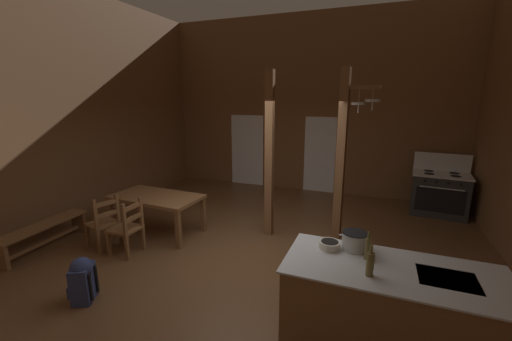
# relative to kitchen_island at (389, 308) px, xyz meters

# --- Properties ---
(ground_plane) EXTENTS (8.57, 9.47, 0.10)m
(ground_plane) POSITION_rel_kitchen_island_xyz_m (-2.06, 1.00, -0.50)
(ground_plane) COLOR brown
(wall_back) EXTENTS (8.57, 0.14, 4.68)m
(wall_back) POSITION_rel_kitchen_island_xyz_m (-2.06, 5.41, 1.89)
(wall_back) COLOR brown
(wall_back) RESTS_ON ground_plane
(wall_left) EXTENTS (0.14, 9.47, 4.68)m
(wall_left) POSITION_rel_kitchen_island_xyz_m (-6.01, 1.00, 1.89)
(wall_left) COLOR brown
(wall_left) RESTS_ON ground_plane
(glazed_door_back_left) EXTENTS (1.00, 0.01, 2.05)m
(glazed_door_back_left) POSITION_rel_kitchen_island_xyz_m (-3.81, 5.33, 0.58)
(glazed_door_back_left) COLOR white
(glazed_door_back_left) RESTS_ON ground_plane
(glazed_panel_back_right) EXTENTS (0.84, 0.01, 2.05)m
(glazed_panel_back_right) POSITION_rel_kitchen_island_xyz_m (-1.67, 5.33, 0.58)
(glazed_panel_back_right) COLOR white
(glazed_panel_back_right) RESTS_ON ground_plane
(kitchen_island) EXTENTS (2.17, 0.98, 0.89)m
(kitchen_island) POSITION_rel_kitchen_island_xyz_m (0.00, 0.00, 0.00)
(kitchen_island) COLOR brown
(kitchen_island) RESTS_ON ground_plane
(stove_range) EXTENTS (1.22, 0.92, 1.32)m
(stove_range) POSITION_rel_kitchen_island_xyz_m (1.14, 4.56, 0.04)
(stove_range) COLOR #2D2D2D
(stove_range) RESTS_ON ground_plane
(support_post_with_pot_rack) EXTENTS (0.64, 0.29, 3.03)m
(support_post_with_pot_rack) POSITION_rel_kitchen_island_xyz_m (-0.76, 2.19, 1.18)
(support_post_with_pot_rack) COLOR brown
(support_post_with_pot_rack) RESTS_ON ground_plane
(support_post_center) EXTENTS (0.14, 0.14, 3.03)m
(support_post_center) POSITION_rel_kitchen_island_xyz_m (-2.06, 2.19, 1.07)
(support_post_center) COLOR brown
(support_post_center) RESTS_ON ground_plane
(dining_table) EXTENTS (1.74, 0.98, 0.74)m
(dining_table) POSITION_rel_kitchen_island_xyz_m (-4.09, 1.49, 0.20)
(dining_table) COLOR brown
(dining_table) RESTS_ON ground_plane
(ladderback_chair_near_window) EXTENTS (0.54, 0.54, 0.95)m
(ladderback_chair_near_window) POSITION_rel_kitchen_island_xyz_m (-4.52, 0.63, 0.01)
(ladderback_chair_near_window) COLOR brown
(ladderback_chair_near_window) RESTS_ON ground_plane
(ladderback_chair_by_post) EXTENTS (0.44, 0.44, 0.95)m
(ladderback_chair_by_post) POSITION_rel_kitchen_island_xyz_m (-3.99, 0.61, 0.01)
(ladderback_chair_by_post) COLOR brown
(ladderback_chair_by_post) RESTS_ON ground_plane
(bench_along_left_wall) EXTENTS (0.45, 1.58, 0.44)m
(bench_along_left_wall) POSITION_rel_kitchen_island_xyz_m (-5.49, 0.23, -0.14)
(bench_along_left_wall) COLOR brown
(bench_along_left_wall) RESTS_ON ground_plane
(backpack) EXTENTS (0.38, 0.39, 0.60)m
(backpack) POSITION_rel_kitchen_island_xyz_m (-3.62, -0.59, -0.13)
(backpack) COLOR navy
(backpack) RESTS_ON ground_plane
(stockpot_on_counter) EXTENTS (0.35, 0.28, 0.20)m
(stockpot_on_counter) POSITION_rel_kitchen_island_xyz_m (-0.40, 0.29, 0.55)
(stockpot_on_counter) COLOR silver
(stockpot_on_counter) RESTS_ON kitchen_island
(mixing_bowl_on_counter) EXTENTS (0.24, 0.24, 0.08)m
(mixing_bowl_on_counter) POSITION_rel_kitchen_island_xyz_m (-0.66, 0.21, 0.49)
(mixing_bowl_on_counter) COLOR silver
(mixing_bowl_on_counter) RESTS_ON kitchen_island
(bottle_tall_on_counter) EXTENTS (0.06, 0.06, 0.31)m
(bottle_tall_on_counter) POSITION_rel_kitchen_island_xyz_m (-0.26, 0.11, 0.57)
(bottle_tall_on_counter) COLOR brown
(bottle_tall_on_counter) RESTS_ON kitchen_island
(bottle_short_on_counter) EXTENTS (0.07, 0.07, 0.32)m
(bottle_short_on_counter) POSITION_rel_kitchen_island_xyz_m (-0.23, -0.22, 0.57)
(bottle_short_on_counter) COLOR brown
(bottle_short_on_counter) RESTS_ON kitchen_island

